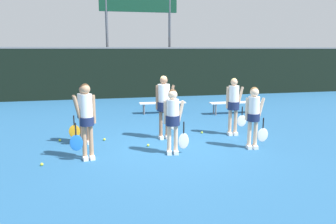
{
  "coord_description": "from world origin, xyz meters",
  "views": [
    {
      "loc": [
        -1.89,
        -8.25,
        2.55
      ],
      "look_at": [
        -0.04,
        -0.01,
        0.92
      ],
      "focal_mm": 35.0,
      "sensor_mm": 36.0,
      "label": 1
    }
  ],
  "objects_px": {
    "tennis_ball_4": "(60,140)",
    "tennis_ball_3": "(104,139)",
    "tennis_ball_0": "(148,145)",
    "tennis_ball_1": "(42,164)",
    "bench_courtside": "(235,104)",
    "player_5": "(234,102)",
    "player_0": "(86,115)",
    "player_4": "(164,102)",
    "player_2": "(254,113)",
    "tennis_ball_2": "(202,132)",
    "scoreboard": "(139,8)",
    "bench_far": "(163,104)",
    "player_3": "(84,110)",
    "player_1": "(173,116)"
  },
  "relations": [
    {
      "from": "tennis_ball_4",
      "to": "tennis_ball_3",
      "type": "bearing_deg",
      "value": -8.52
    },
    {
      "from": "tennis_ball_0",
      "to": "tennis_ball_1",
      "type": "bearing_deg",
      "value": -159.77
    },
    {
      "from": "bench_courtside",
      "to": "player_5",
      "type": "relative_size",
      "value": 1.21
    },
    {
      "from": "player_0",
      "to": "player_4",
      "type": "xyz_separation_m",
      "value": [
        2.12,
        1.38,
        0.03
      ]
    },
    {
      "from": "player_2",
      "to": "player_4",
      "type": "relative_size",
      "value": 0.89
    },
    {
      "from": "player_0",
      "to": "tennis_ball_2",
      "type": "bearing_deg",
      "value": 16.19
    },
    {
      "from": "scoreboard",
      "to": "bench_far",
      "type": "bearing_deg",
      "value": -88.0
    },
    {
      "from": "bench_far",
      "to": "tennis_ball_1",
      "type": "bearing_deg",
      "value": -123.36
    },
    {
      "from": "player_0",
      "to": "tennis_ball_3",
      "type": "relative_size",
      "value": 26.08
    },
    {
      "from": "tennis_ball_1",
      "to": "tennis_ball_4",
      "type": "xyz_separation_m",
      "value": [
        0.2,
        1.95,
        -0.0
      ]
    },
    {
      "from": "player_3",
      "to": "player_0",
      "type": "bearing_deg",
      "value": -96.44
    },
    {
      "from": "player_1",
      "to": "player_4",
      "type": "xyz_separation_m",
      "value": [
        0.08,
        1.41,
        0.14
      ]
    },
    {
      "from": "player_4",
      "to": "tennis_ball_4",
      "type": "xyz_separation_m",
      "value": [
        -2.92,
        0.34,
        -1.05
      ]
    },
    {
      "from": "player_1",
      "to": "player_2",
      "type": "height_order",
      "value": "same"
    },
    {
      "from": "scoreboard",
      "to": "player_1",
      "type": "distance_m",
      "value": 11.15
    },
    {
      "from": "tennis_ball_0",
      "to": "tennis_ball_1",
      "type": "distance_m",
      "value": 2.71
    },
    {
      "from": "bench_courtside",
      "to": "tennis_ball_2",
      "type": "relative_size",
      "value": 32.19
    },
    {
      "from": "tennis_ball_2",
      "to": "tennis_ball_4",
      "type": "xyz_separation_m",
      "value": [
        -4.17,
        0.04,
        0.0
      ]
    },
    {
      "from": "player_0",
      "to": "player_1",
      "type": "distance_m",
      "value": 2.04
    },
    {
      "from": "player_0",
      "to": "tennis_ball_1",
      "type": "relative_size",
      "value": 26.16
    },
    {
      "from": "player_1",
      "to": "player_3",
      "type": "height_order",
      "value": "player_3"
    },
    {
      "from": "player_1",
      "to": "player_5",
      "type": "height_order",
      "value": "player_5"
    },
    {
      "from": "player_3",
      "to": "player_4",
      "type": "xyz_separation_m",
      "value": [
        2.22,
        0.05,
        0.13
      ]
    },
    {
      "from": "scoreboard",
      "to": "player_5",
      "type": "relative_size",
      "value": 3.47
    },
    {
      "from": "player_3",
      "to": "bench_far",
      "type": "bearing_deg",
      "value": 41.26
    },
    {
      "from": "player_3",
      "to": "player_1",
      "type": "bearing_deg",
      "value": -43.17
    },
    {
      "from": "player_1",
      "to": "tennis_ball_3",
      "type": "height_order",
      "value": "player_1"
    },
    {
      "from": "scoreboard",
      "to": "player_3",
      "type": "bearing_deg",
      "value": -106.82
    },
    {
      "from": "player_2",
      "to": "player_3",
      "type": "height_order",
      "value": "player_3"
    },
    {
      "from": "tennis_ball_1",
      "to": "player_1",
      "type": "bearing_deg",
      "value": 3.83
    },
    {
      "from": "player_0",
      "to": "player_5",
      "type": "xyz_separation_m",
      "value": [
        4.22,
        1.35,
        -0.05
      ]
    },
    {
      "from": "player_3",
      "to": "tennis_ball_2",
      "type": "bearing_deg",
      "value": -4.98
    },
    {
      "from": "player_2",
      "to": "player_5",
      "type": "distance_m",
      "value": 1.39
    },
    {
      "from": "bench_courtside",
      "to": "player_1",
      "type": "relative_size",
      "value": 1.29
    },
    {
      "from": "scoreboard",
      "to": "player_4",
      "type": "height_order",
      "value": "scoreboard"
    },
    {
      "from": "scoreboard",
      "to": "bench_far",
      "type": "xyz_separation_m",
      "value": [
        0.19,
        -5.36,
        -4.31
      ]
    },
    {
      "from": "player_4",
      "to": "player_1",
      "type": "bearing_deg",
      "value": -95.98
    },
    {
      "from": "player_3",
      "to": "tennis_ball_3",
      "type": "height_order",
      "value": "player_3"
    },
    {
      "from": "bench_courtside",
      "to": "player_5",
      "type": "distance_m",
      "value": 3.39
    },
    {
      "from": "bench_far",
      "to": "player_5",
      "type": "height_order",
      "value": "player_5"
    },
    {
      "from": "player_5",
      "to": "tennis_ball_4",
      "type": "xyz_separation_m",
      "value": [
        -5.02,
        0.37,
        -0.97
      ]
    },
    {
      "from": "tennis_ball_2",
      "to": "tennis_ball_3",
      "type": "relative_size",
      "value": 0.94
    },
    {
      "from": "bench_courtside",
      "to": "player_1",
      "type": "bearing_deg",
      "value": -128.12
    },
    {
      "from": "tennis_ball_4",
      "to": "scoreboard",
      "type": "bearing_deg",
      "value": 68.4
    },
    {
      "from": "tennis_ball_2",
      "to": "tennis_ball_4",
      "type": "bearing_deg",
      "value": 179.44
    },
    {
      "from": "tennis_ball_0",
      "to": "tennis_ball_2",
      "type": "distance_m",
      "value": 2.07
    },
    {
      "from": "player_0",
      "to": "player_1",
      "type": "height_order",
      "value": "player_0"
    },
    {
      "from": "player_2",
      "to": "tennis_ball_3",
      "type": "xyz_separation_m",
      "value": [
        -3.74,
        1.58,
        -0.91
      ]
    },
    {
      "from": "bench_courtside",
      "to": "tennis_ball_0",
      "type": "xyz_separation_m",
      "value": [
        -4.1,
        -3.67,
        -0.38
      ]
    },
    {
      "from": "bench_courtside",
      "to": "tennis_ball_4",
      "type": "xyz_separation_m",
      "value": [
        -6.44,
        -2.65,
        -0.38
      ]
    }
  ]
}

